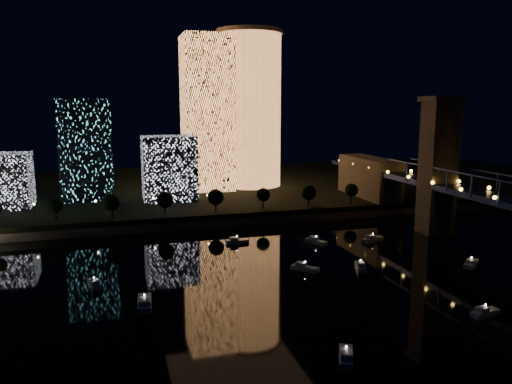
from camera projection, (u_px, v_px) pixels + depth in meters
ground at (330, 301)px, 120.68m from camera, size 520.00×520.00×0.00m
far_bank at (207, 188)px, 271.63m from camera, size 420.00×160.00×5.00m
seawall at (244, 221)px, 198.01m from camera, size 420.00×6.00×3.00m
tower_cylindrical at (250, 109)px, 257.69m from camera, size 34.00×34.00×79.17m
tower_rectangular at (207, 114)px, 246.60m from camera, size 23.67×23.67×75.32m
midrise_blocks at (68, 162)px, 218.61m from camera, size 115.15×40.91×44.52m
motorboats at (308, 271)px, 140.13m from camera, size 112.77×88.50×2.78m
esplanade_trees at (185, 199)px, 196.01m from camera, size 165.51×6.80×8.90m
street_lamps at (153, 201)px, 198.73m from camera, size 132.70×0.70×5.65m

